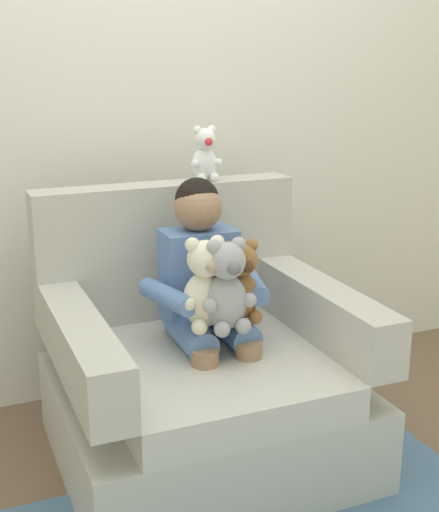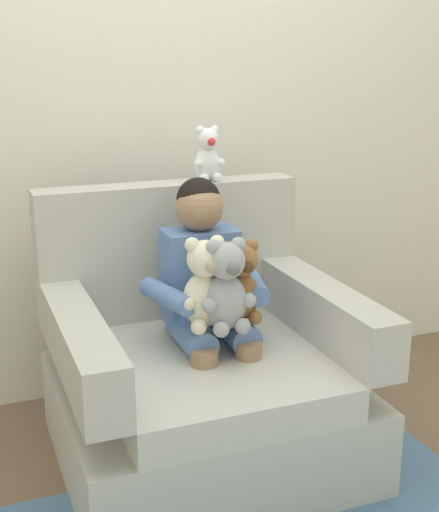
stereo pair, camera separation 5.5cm
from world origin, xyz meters
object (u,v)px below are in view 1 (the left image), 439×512
plush_grey (227,288)px  seated_child (205,284)px  armchair (200,377)px  plush_white_on_backrest (205,155)px  plush_brown (241,284)px  plush_cream (206,286)px

plush_grey → seated_child: bearing=84.9°
armchair → plush_white_on_backrest: plush_white_on_backrest is taller
seated_child → plush_grey: seated_child is taller
armchair → plush_grey: armchair is taller
plush_brown → plush_cream: bearing=-167.0°
plush_grey → plush_white_on_backrest: 0.63m
plush_brown → seated_child: bearing=128.9°
plush_cream → plush_grey: bearing=-44.1°
plush_white_on_backrest → plush_grey: bearing=-120.6°
plush_brown → plush_cream: size_ratio=0.91×
armchair → plush_cream: 0.40m
seated_child → plush_grey: (-0.00, -0.19, 0.04)m
plush_white_on_backrest → plush_brown: bearing=-112.8°
seated_child → armchair: bearing=-138.8°
plush_white_on_backrest → armchair: bearing=-131.3°
seated_child → plush_brown: (0.08, -0.13, 0.03)m
armchair → seated_child: 0.34m
seated_child → plush_white_on_backrest: 0.53m
plush_grey → plush_brown: 0.10m
plush_brown → plush_cream: 0.13m
armchair → plush_grey: bearing=-77.2°
plush_brown → plush_white_on_backrest: 0.59m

